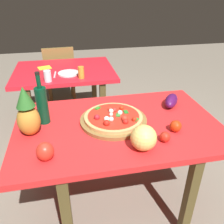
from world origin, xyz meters
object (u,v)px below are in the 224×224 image
(napkin_folded, at_px, (44,68))
(pizza, at_px, (114,117))
(dining_chair, at_px, (60,73))
(dinner_plate, at_px, (69,73))
(melon, at_px, (144,138))
(bell_pepper, at_px, (45,152))
(knife_utensil, at_px, (82,73))
(pizza_board, at_px, (113,120))
(fork_utensil, at_px, (55,75))
(tomato_by_bottle, at_px, (176,126))
(drinking_glass_water, at_px, (48,76))
(display_table, at_px, (118,133))
(drinking_glass_juice, at_px, (81,72))
(eggplant, at_px, (171,101))
(wine_bottle, at_px, (42,104))
(pineapple_left, at_px, (27,114))
(background_table, at_px, (65,78))
(tomato_at_corner, at_px, (165,137))

(napkin_folded, bearing_deg, pizza, -67.91)
(dining_chair, height_order, dinner_plate, dining_chair)
(melon, bearing_deg, dining_chair, 102.65)
(pizza, height_order, bell_pepper, bell_pepper)
(knife_utensil, height_order, napkin_folded, knife_utensil)
(dining_chair, height_order, pizza_board, dining_chair)
(dining_chair, height_order, fork_utensil, dining_chair)
(melon, height_order, tomato_by_bottle, melon)
(dining_chair, distance_m, drinking_glass_water, 1.03)
(melon, bearing_deg, pizza_board, 108.09)
(display_table, height_order, dining_chair, dining_chair)
(pizza_board, relative_size, fork_utensil, 2.54)
(knife_utensil, bearing_deg, pizza, -78.66)
(pizza, bearing_deg, drinking_glass_juice, 99.16)
(bell_pepper, height_order, eggplant, bell_pepper)
(wine_bottle, distance_m, bell_pepper, 0.41)
(drinking_glass_water, xyz_separation_m, napkin_folded, (-0.06, 0.43, -0.05))
(pizza, relative_size, napkin_folded, 2.85)
(display_table, bearing_deg, drinking_glass_juice, 100.52)
(pineapple_left, relative_size, melon, 2.14)
(dining_chair, relative_size, pineapple_left, 2.62)
(drinking_glass_juice, bearing_deg, eggplant, -49.92)
(fork_utensil, distance_m, knife_utensil, 0.28)
(display_table, xyz_separation_m, dinner_plate, (-0.29, 1.07, 0.09))
(display_table, relative_size, knife_utensil, 7.70)
(background_table, bearing_deg, dining_chair, 96.11)
(dining_chair, distance_m, eggplant, 1.93)
(tomato_by_bottle, height_order, drinking_glass_water, drinking_glass_water)
(bell_pepper, xyz_separation_m, knife_utensil, (0.31, 1.35, -0.04))
(pineapple_left, bearing_deg, melon, -23.78)
(background_table, height_order, drinking_glass_juice, drinking_glass_juice)
(drinking_glass_juice, height_order, drinking_glass_water, drinking_glass_juice)
(tomato_at_corner, xyz_separation_m, napkin_folded, (-0.78, 1.58, -0.03))
(tomato_by_bottle, bearing_deg, melon, -153.11)
(pizza_board, height_order, melon, melon)
(knife_utensil, bearing_deg, tomato_at_corner, -69.46)
(tomato_by_bottle, xyz_separation_m, knife_utensil, (-0.50, 1.23, -0.03))
(wine_bottle, height_order, melon, wine_bottle)
(bell_pepper, relative_size, fork_utensil, 0.59)
(dinner_plate, bearing_deg, eggplant, -49.96)
(display_table, relative_size, fork_utensil, 7.70)
(drinking_glass_juice, distance_m, knife_utensil, 0.16)
(dinner_plate, bearing_deg, drinking_glass_juice, -50.19)
(background_table, bearing_deg, pineapple_left, -100.56)
(display_table, xyz_separation_m, pizza, (-0.03, 0.02, 0.12))
(background_table, bearing_deg, melon, -74.66)
(dining_chair, bearing_deg, wine_bottle, 84.36)
(wine_bottle, xyz_separation_m, knife_utensil, (0.34, 0.95, -0.13))
(background_table, relative_size, pineapple_left, 3.36)
(pizza, distance_m, eggplant, 0.51)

